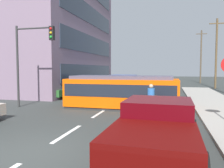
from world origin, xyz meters
TOP-DOWN VIEW (x-y plane):
  - ground_plane at (0.00, 10.00)m, footprint 120.00×120.00m
  - lane_stripe_1 at (0.00, 2.00)m, footprint 0.16×2.40m
  - lane_stripe_2 at (0.00, 6.00)m, footprint 0.16×2.40m
  - lane_stripe_3 at (0.00, 14.01)m, footprint 0.16×2.40m
  - lane_stripe_4 at (0.00, 20.01)m, footprint 0.16×2.40m
  - streetcar_tram at (0.83, 8.01)m, footprint 6.88×2.55m
  - city_bus at (-0.93, 14.93)m, footprint 2.71×5.47m
  - pedestrian_crossing at (2.81, 6.07)m, footprint 0.46×0.36m
  - pickup_truck_parked at (3.41, 0.58)m, footprint 2.38×5.05m
  - parked_sedan_mid at (-5.47, 11.97)m, footprint 2.10×4.04m
  - parked_sedan_far at (-5.38, 17.75)m, footprint 2.07×4.06m
  - traffic_light_mast at (-4.70, 6.75)m, footprint 2.69×0.33m
  - utility_pole_far at (9.27, 24.71)m, footprint 1.80×0.24m
  - utility_pole_distant at (8.80, 35.20)m, footprint 1.80×0.24m

SIDE VIEW (x-z plane):
  - ground_plane at x=0.00m, z-range 0.00..0.00m
  - lane_stripe_1 at x=0.00m, z-range 0.00..0.01m
  - lane_stripe_2 at x=0.00m, z-range 0.00..0.01m
  - lane_stripe_3 at x=0.00m, z-range 0.00..0.01m
  - lane_stripe_4 at x=0.00m, z-range 0.00..0.01m
  - parked_sedan_far at x=-5.38m, z-range 0.03..1.22m
  - parked_sedan_mid at x=-5.47m, z-range 0.03..1.22m
  - pickup_truck_parked at x=3.41m, z-range 0.02..1.57m
  - pedestrian_crossing at x=2.81m, z-range 0.11..1.78m
  - streetcar_tram at x=0.83m, z-range 0.04..2.07m
  - city_bus at x=-0.93m, z-range 0.13..1.97m
  - traffic_light_mast at x=-4.70m, z-range 1.02..6.20m
  - utility_pole_far at x=9.27m, z-range 0.18..8.83m
  - utility_pole_distant at x=8.80m, z-range 0.19..9.14m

